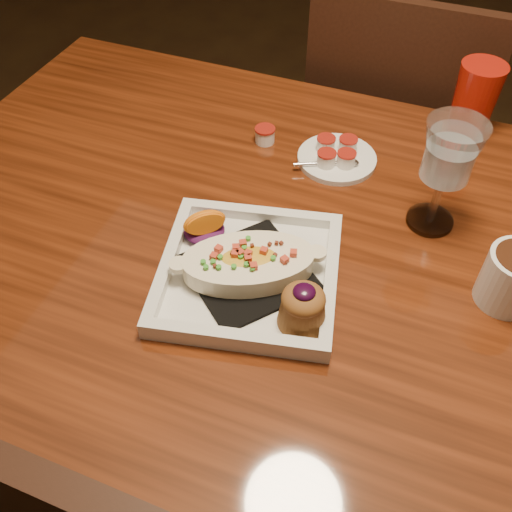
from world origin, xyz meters
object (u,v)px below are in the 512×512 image
(table, at_px, (323,286))
(saucer, at_px, (336,156))
(chair_far, at_px, (389,146))
(red_tumbler, at_px, (474,100))
(goblet, at_px, (449,158))
(plate, at_px, (254,272))

(table, height_order, saucer, saucer)
(chair_far, height_order, red_tumbler, chair_far)
(goblet, height_order, red_tumbler, goblet)
(chair_far, distance_m, goblet, 0.65)
(chair_far, height_order, goblet, goblet)
(plate, bearing_deg, table, 41.26)
(chair_far, relative_size, plate, 3.00)
(chair_far, distance_m, plate, 0.79)
(saucer, bearing_deg, chair_far, 83.23)
(table, distance_m, saucer, 0.24)
(goblet, bearing_deg, plate, -134.11)
(chair_far, relative_size, goblet, 4.89)
(plate, height_order, goblet, goblet)
(red_tumbler, bearing_deg, table, -111.80)
(table, height_order, chair_far, chair_far)
(table, relative_size, chair_far, 1.61)
(chair_far, bearing_deg, plate, 83.67)
(plate, relative_size, goblet, 1.63)
(goblet, distance_m, saucer, 0.24)
(goblet, bearing_deg, table, -140.20)
(plate, distance_m, saucer, 0.33)
(plate, bearing_deg, red_tumbler, 52.15)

